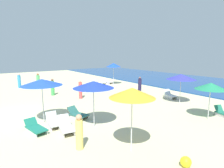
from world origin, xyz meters
TOP-DOWN VIEW (x-y plane):
  - ground_plane at (0.00, 0.00)m, footprint 60.00×60.00m
  - ocean at (0.00, 22.93)m, footprint 60.00×14.14m
  - umbrella_0 at (4.17, 12.08)m, footprint 2.32×2.32m
  - lounge_chair_0_0 at (2.76, 12.68)m, footprint 1.45×0.96m
  - umbrella_1 at (2.26, 1.77)m, footprint 2.31×2.31m
  - lounge_chair_1_0 at (3.45, 1.03)m, footprint 1.54×0.92m
  - lounge_chair_1_1 at (3.20, 2.04)m, footprint 1.40×0.70m
  - umbrella_2 at (7.49, 10.22)m, footprint 1.84×1.84m
  - umbrella_3 at (7.65, 3.84)m, footprint 1.84×1.84m
  - umbrella_4 at (4.47, 3.89)m, footprint 2.21×2.21m
  - lounge_chair_4_0 at (4.36, 2.31)m, footprint 1.49×0.78m
  - lounge_chair_4_1 at (2.79, 3.67)m, footprint 1.46×1.08m
  - umbrella_5 at (-6.27, 12.83)m, footprint 1.90×1.90m
  - lounge_chair_5_0 at (-7.22, 11.88)m, footprint 1.46×1.13m
  - lounge_chair_5_1 at (-7.26, 12.60)m, footprint 1.40×0.78m
  - beachgoer_0 at (6.29, 2.17)m, footprint 0.35×0.35m
  - beachgoer_1 at (-1.76, 6.02)m, footprint 0.37×0.37m
  - beachgoer_2 at (-10.63, 2.38)m, footprint 0.46×0.46m
  - beachgoer_3 at (-10.71, 4.50)m, footprint 0.53×0.53m
  - beachgoer_4 at (-1.32, 12.80)m, footprint 0.49×0.49m
  - beachgoer_5 at (-4.50, 4.39)m, footprint 0.46×0.46m
  - cooler_box_0 at (-9.75, 12.10)m, footprint 0.67×0.57m
  - beach_ball_1 at (9.59, 4.71)m, footprint 0.39×0.39m
  - cooler_box_2 at (-8.01, 11.16)m, footprint 0.43×0.55m

SIDE VIEW (x-z plane):
  - ground_plane at x=0.00m, z-range 0.00..0.00m
  - ocean at x=0.00m, z-range 0.00..0.12m
  - cooler_box_0 at x=-9.75m, z-range 0.00..0.35m
  - cooler_box_2 at x=-8.01m, z-range 0.00..0.36m
  - beach_ball_1 at x=9.59m, z-range 0.00..0.39m
  - lounge_chair_1_0 at x=3.45m, z-range -0.07..0.53m
  - lounge_chair_1_1 at x=3.20m, z-range -0.09..0.60m
  - lounge_chair_5_1 at x=-7.26m, z-range -0.08..0.59m
  - lounge_chair_5_0 at x=-7.22m, z-range -0.10..0.61m
  - lounge_chair_4_1 at x=2.79m, z-range -0.08..0.60m
  - lounge_chair_0_0 at x=2.76m, z-range -0.09..0.66m
  - lounge_chair_4_0 at x=4.36m, z-range -0.10..0.68m
  - beachgoer_4 at x=-1.32m, z-range -0.06..1.44m
  - beachgoer_3 at x=-10.71m, z-range -0.06..1.52m
  - beachgoer_0 at x=6.29m, z-range -0.03..1.49m
  - beachgoer_5 at x=-4.50m, z-range -0.04..1.58m
  - beachgoer_1 at x=-1.76m, z-range -0.04..1.65m
  - beachgoer_2 at x=-10.63m, z-range -0.05..1.67m
  - umbrella_2 at x=7.49m, z-range 0.92..3.17m
  - umbrella_0 at x=4.17m, z-range 0.96..3.31m
  - umbrella_4 at x=4.47m, z-range 1.07..3.60m
  - umbrella_1 at x=2.26m, z-range 1.09..3.65m
  - umbrella_3 at x=7.65m, z-range 1.12..3.78m
  - umbrella_5 at x=-6.27m, z-range 1.14..3.91m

